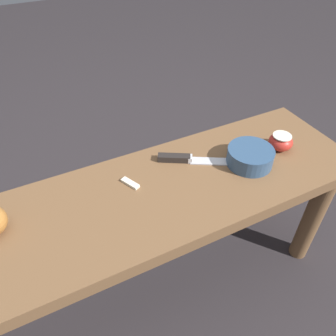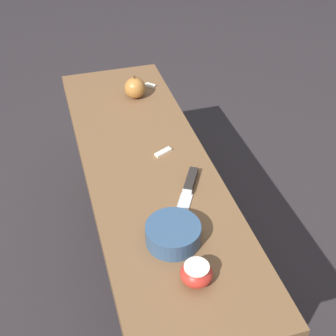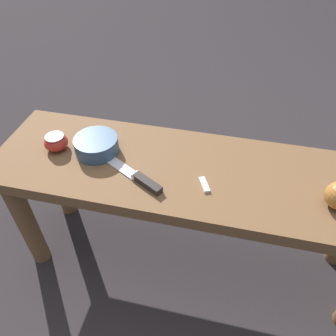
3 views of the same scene
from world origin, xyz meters
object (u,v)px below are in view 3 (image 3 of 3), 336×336
at_px(apple_cut, 56,143).
at_px(bowl, 97,145).
at_px(wooden_bench, 192,190).
at_px(knife, 139,178).

relative_size(apple_cut, bowl, 0.54).
distance_m(wooden_bench, knife, 0.19).
bearing_deg(knife, bowl, 0.12).
height_order(wooden_bench, apple_cut, apple_cut).
distance_m(knife, apple_cut, 0.30).
relative_size(wooden_bench, apple_cut, 16.89).
distance_m(wooden_bench, apple_cut, 0.45).
height_order(wooden_bench, bowl, bowl).
xyz_separation_m(knife, bowl, (-0.16, 0.09, 0.02)).
xyz_separation_m(wooden_bench, apple_cut, (-0.43, -0.00, 0.11)).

